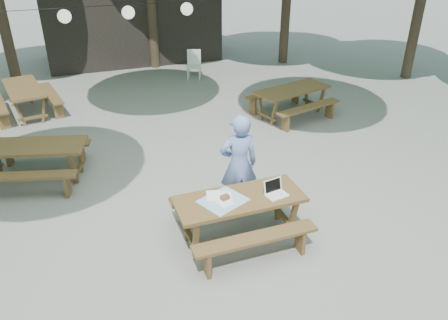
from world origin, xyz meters
TOP-DOWN VIEW (x-y plane):
  - ground at (0.00, 0.00)m, footprint 80.00×80.00m
  - pavilion at (0.50, 10.50)m, footprint 6.00×3.00m
  - main_picnic_table at (0.24, -0.89)m, footprint 2.00×1.58m
  - picnic_table_nw at (-2.83, 2.15)m, footprint 2.26×2.03m
  - picnic_table_ne at (3.38, 3.35)m, footprint 2.23×1.99m
  - picnic_table_far_w at (-3.11, 5.85)m, footprint 1.91×2.17m
  - woman at (0.51, -0.16)m, footprint 0.70×0.50m
  - plastic_chair at (1.91, 7.27)m, footprint 0.57×0.57m
  - laptop at (0.79, -0.98)m, footprint 0.37×0.31m
  - tabletop_clutter at (-0.03, -0.87)m, footprint 0.82×0.77m
  - paper_lanterns at (-0.19, 6.00)m, footprint 9.00×0.34m

SIDE VIEW (x-z plane):
  - ground at x=0.00m, z-range 0.00..0.00m
  - plastic_chair at x=1.91m, z-range -0.19..0.71m
  - main_picnic_table at x=0.24m, z-range 0.01..0.76m
  - picnic_table_nw at x=-2.83m, z-range 0.01..0.76m
  - picnic_table_ne at x=3.38m, z-range 0.01..0.76m
  - picnic_table_far_w at x=-3.11m, z-range 0.01..0.76m
  - tabletop_clutter at x=-0.03m, z-range 0.72..0.80m
  - laptop at x=0.79m, z-range 0.69..0.93m
  - woman at x=0.51m, z-range 0.00..1.79m
  - pavilion at x=0.50m, z-range 0.00..2.80m
  - paper_lanterns at x=-0.19m, z-range 2.21..2.59m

